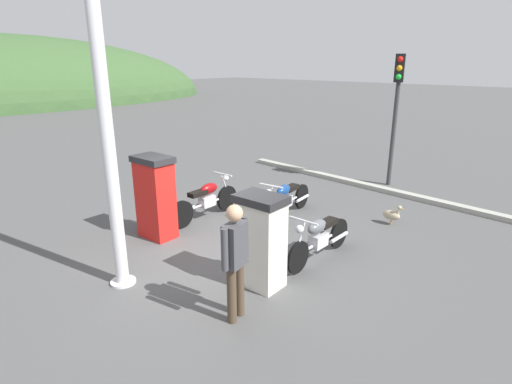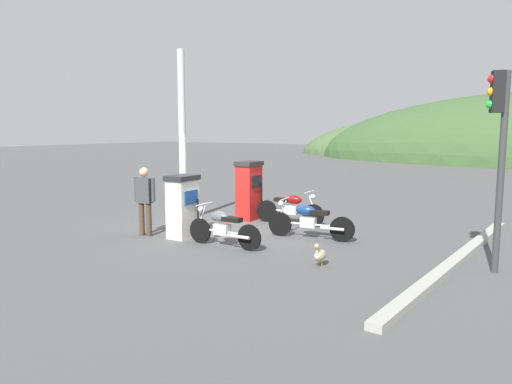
# 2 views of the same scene
# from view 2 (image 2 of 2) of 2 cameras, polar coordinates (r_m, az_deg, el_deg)

# --- Properties ---
(ground_plane) EXTENTS (120.00, 120.00, 0.00)m
(ground_plane) POSITION_cam_2_polar(r_m,az_deg,el_deg) (12.65, -3.46, -4.32)
(ground_plane) COLOR #4C4C4C
(fuel_pump_near) EXTENTS (0.59, 0.78, 1.50)m
(fuel_pump_near) POSITION_cam_2_polar(r_m,az_deg,el_deg) (11.60, -8.62, -1.65)
(fuel_pump_near) COLOR silver
(fuel_pump_near) RESTS_ON ground
(fuel_pump_far) EXTENTS (0.58, 0.82, 1.66)m
(fuel_pump_far) POSITION_cam_2_polar(r_m,az_deg,el_deg) (13.77, -0.82, 0.23)
(fuel_pump_far) COLOR red
(fuel_pump_far) RESTS_ON ground
(motorcycle_near_pump) EXTENTS (1.89, 0.56, 0.92)m
(motorcycle_near_pump) POSITION_cam_2_polar(r_m,az_deg,el_deg) (10.67, -3.97, -4.01)
(motorcycle_near_pump) COLOR black
(motorcycle_near_pump) RESTS_ON ground
(motorcycle_far_pump) EXTENTS (2.00, 0.56, 0.94)m
(motorcycle_far_pump) POSITION_cam_2_polar(r_m,az_deg,el_deg) (13.17, 4.09, -1.88)
(motorcycle_far_pump) COLOR black
(motorcycle_far_pump) RESTS_ON ground
(motorcycle_extra) EXTENTS (2.10, 0.58, 0.93)m
(motorcycle_extra) POSITION_cam_2_polar(r_m,az_deg,el_deg) (11.48, 6.25, -3.29)
(motorcycle_extra) COLOR black
(motorcycle_extra) RESTS_ON ground
(attendant_person) EXTENTS (0.58, 0.28, 1.66)m
(attendant_person) POSITION_cam_2_polar(r_m,az_deg,el_deg) (11.95, -12.98, -0.55)
(attendant_person) COLOR #473828
(attendant_person) RESTS_ON ground
(wandering_duck) EXTENTS (0.19, 0.46, 0.47)m
(wandering_duck) POSITION_cam_2_polar(r_m,az_deg,el_deg) (9.28, 7.55, -7.34)
(wandering_duck) COLOR tan
(wandering_duck) RESTS_ON ground
(roadside_traffic_light) EXTENTS (0.40, 0.29, 3.58)m
(roadside_traffic_light) POSITION_cam_2_polar(r_m,az_deg,el_deg) (9.53, 26.68, 5.89)
(roadside_traffic_light) COLOR #38383A
(roadside_traffic_light) RESTS_ON ground
(canopy_support_pole) EXTENTS (0.40, 0.40, 4.73)m
(canopy_support_pole) POSITION_cam_2_polar(r_m,az_deg,el_deg) (13.67, -8.67, 6.15)
(canopy_support_pole) COLOR silver
(canopy_support_pole) RESTS_ON ground
(road_edge_kerb) EXTENTS (0.70, 8.32, 0.12)m
(road_edge_kerb) POSITION_cam_2_polar(r_m,az_deg,el_deg) (10.36, 22.74, -7.22)
(road_edge_kerb) COLOR #9E9E93
(road_edge_kerb) RESTS_ON ground
(distant_hill_main) EXTENTS (30.20, 16.96, 7.70)m
(distant_hill_main) POSITION_cam_2_polar(r_m,az_deg,el_deg) (49.09, 22.09, 3.95)
(distant_hill_main) COLOR #476038
(distant_hill_main) RESTS_ON ground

